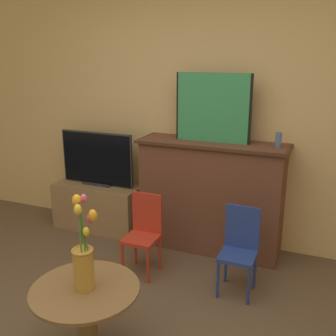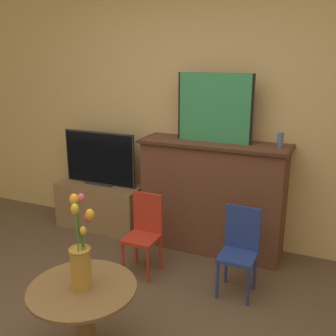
{
  "view_description": "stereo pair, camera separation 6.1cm",
  "coord_description": "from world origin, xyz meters",
  "px_view_note": "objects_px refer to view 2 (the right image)",
  "views": [
    {
      "loc": [
        1.15,
        -1.47,
        1.81
      ],
      "look_at": [
        0.06,
        1.14,
        0.99
      ],
      "focal_mm": 42.0,
      "sensor_mm": 36.0,
      "label": 1
    },
    {
      "loc": [
        1.21,
        -1.45,
        1.81
      ],
      "look_at": [
        0.06,
        1.14,
        0.99
      ],
      "focal_mm": 42.0,
      "sensor_mm": 36.0,
      "label": 2
    }
  ],
  "objects_px": {
    "chair_red": "(144,229)",
    "chair_blue": "(240,246)",
    "painting": "(214,108)",
    "tv_monitor": "(99,159)",
    "vase_tulips": "(81,257)"
  },
  "relations": [
    {
      "from": "chair_red",
      "to": "vase_tulips",
      "type": "distance_m",
      "value": 1.13
    },
    {
      "from": "tv_monitor",
      "to": "chair_blue",
      "type": "xyz_separation_m",
      "value": [
        1.65,
        -0.59,
        -0.38
      ]
    },
    {
      "from": "painting",
      "to": "chair_blue",
      "type": "distance_m",
      "value": 1.23
    },
    {
      "from": "tv_monitor",
      "to": "chair_blue",
      "type": "distance_m",
      "value": 1.8
    },
    {
      "from": "painting",
      "to": "tv_monitor",
      "type": "distance_m",
      "value": 1.36
    },
    {
      "from": "painting",
      "to": "tv_monitor",
      "type": "height_order",
      "value": "painting"
    },
    {
      "from": "chair_blue",
      "to": "chair_red",
      "type": "bearing_deg",
      "value": -178.21
    },
    {
      "from": "tv_monitor",
      "to": "chair_red",
      "type": "height_order",
      "value": "tv_monitor"
    },
    {
      "from": "chair_red",
      "to": "chair_blue",
      "type": "distance_m",
      "value": 0.82
    },
    {
      "from": "painting",
      "to": "vase_tulips",
      "type": "xyz_separation_m",
      "value": [
        -0.24,
        -1.71,
        -0.66
      ]
    },
    {
      "from": "painting",
      "to": "chair_red",
      "type": "distance_m",
      "value": 1.23
    },
    {
      "from": "chair_red",
      "to": "chair_blue",
      "type": "height_order",
      "value": "same"
    },
    {
      "from": "chair_red",
      "to": "vase_tulips",
      "type": "height_order",
      "value": "vase_tulips"
    },
    {
      "from": "painting",
      "to": "chair_red",
      "type": "bearing_deg",
      "value": -121.32
    },
    {
      "from": "painting",
      "to": "tv_monitor",
      "type": "relative_size",
      "value": 0.84
    }
  ]
}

